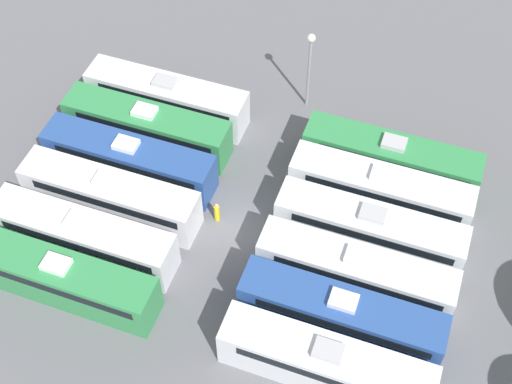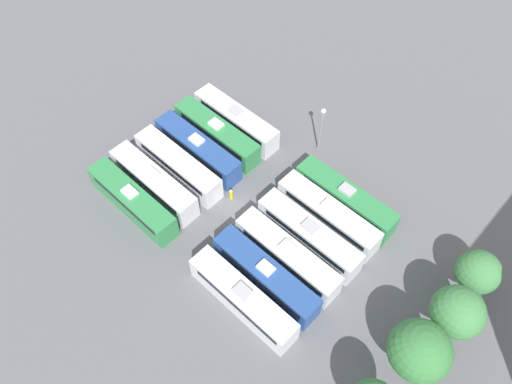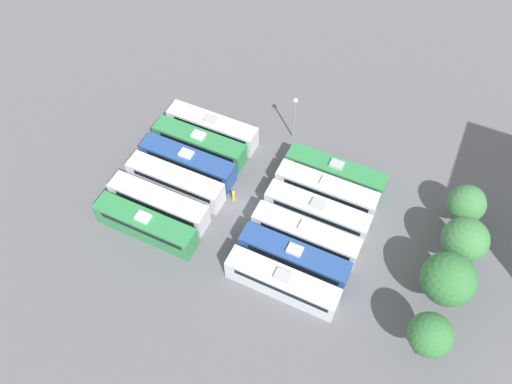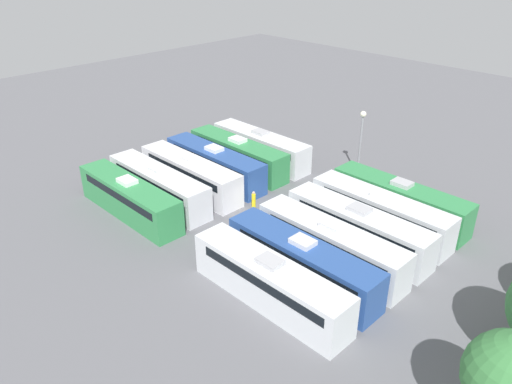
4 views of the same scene
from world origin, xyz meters
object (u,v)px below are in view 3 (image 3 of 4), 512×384
(bus_2, at_px, (188,162))
(bus_8, at_px, (317,212))
(bus_10, at_px, (294,257))
(worker_person, at_px, (233,196))
(tree_2, at_px, (448,279))
(bus_7, at_px, (326,190))
(tree_0, at_px, (466,204))
(tree_1, at_px, (465,240))
(bus_3, at_px, (176,181))
(bus_1, at_px, (200,144))
(tree_3, at_px, (430,335))
(bus_0, at_px, (213,127))
(light_pole, at_px, (295,111))
(bus_11, at_px, (282,282))
(bus_5, at_px, (146,225))
(bus_6, at_px, (335,173))
(bus_4, at_px, (159,203))
(bus_9, at_px, (306,235))

(bus_2, distance_m, bus_8, 16.78)
(bus_10, distance_m, worker_person, 10.96)
(bus_10, relative_size, tree_2, 1.61)
(bus_7, xyz_separation_m, tree_0, (-3.40, 14.72, 2.01))
(bus_7, height_order, tree_1, tree_1)
(bus_3, xyz_separation_m, worker_person, (-1.64, 6.75, -0.89))
(bus_8, bearing_deg, bus_10, -0.82)
(tree_0, relative_size, tree_2, 0.78)
(bus_1, distance_m, tree_3, 34.19)
(bus_8, xyz_separation_m, bus_10, (6.42, -0.09, 0.00))
(bus_0, height_order, bus_7, same)
(bus_0, height_order, light_pole, light_pole)
(bus_0, xyz_separation_m, bus_11, (15.99, 16.74, 0.00))
(bus_5, distance_m, bus_11, 16.42)
(bus_6, distance_m, tree_3, 21.96)
(bus_3, height_order, bus_4, same)
(bus_9, distance_m, tree_1, 16.21)
(bus_4, relative_size, bus_11, 1.00)
(bus_0, bearing_deg, light_pole, 115.30)
(bus_3, xyz_separation_m, bus_4, (3.45, -0.14, 0.00))
(bus_2, relative_size, bus_9, 1.00)
(bus_11, relative_size, tree_2, 1.61)
(light_pole, bearing_deg, bus_2, -40.93)
(bus_7, bearing_deg, bus_3, -68.81)
(bus_5, relative_size, tree_0, 2.07)
(tree_1, bearing_deg, tree_3, -3.91)
(bus_8, distance_m, worker_person, 10.00)
(bus_0, bearing_deg, bus_11, 46.30)
(bus_11, distance_m, tree_3, 14.82)
(bus_10, height_order, worker_person, bus_10)
(worker_person, bearing_deg, bus_6, 128.13)
(tree_3, bearing_deg, worker_person, -109.33)
(light_pole, distance_m, tree_3, 30.21)
(tree_3, bearing_deg, bus_7, -132.35)
(bus_4, xyz_separation_m, bus_10, (-0.17, 16.64, 0.00))
(bus_8, xyz_separation_m, tree_1, (-1.21, 15.22, 3.08))
(tree_2, bearing_deg, bus_3, -91.41)
(bus_7, xyz_separation_m, tree_2, (7.16, 14.79, 3.12))
(bus_5, bearing_deg, bus_7, 128.44)
(tree_1, bearing_deg, light_pole, -112.85)
(bus_1, height_order, bus_3, same)
(bus_5, height_order, tree_1, tree_1)
(tree_0, height_order, tree_1, tree_1)
(bus_9, bearing_deg, bus_10, -1.07)
(bus_10, bearing_deg, bus_8, 179.18)
(bus_5, distance_m, bus_7, 20.90)
(bus_1, xyz_separation_m, bus_6, (-2.92, 16.85, 0.00))
(worker_person, relative_size, light_pole, 0.25)
(bus_2, height_order, bus_10, same)
(bus_7, bearing_deg, tree_3, 47.65)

